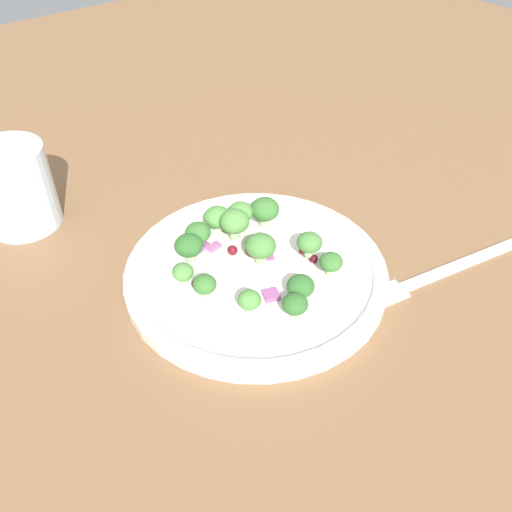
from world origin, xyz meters
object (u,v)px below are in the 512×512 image
object	(u,v)px
broccoli_floret_0	(189,246)
plate	(256,271)
broccoli_floret_2	(301,287)
fork	(440,272)
water_glass	(15,188)
broccoli_floret_1	(205,285)

from	to	relation	value
broccoli_floret_0	plate	bearing A→B (deg)	-136.77
broccoli_floret_2	fork	bearing A→B (deg)	-110.38
plate	water_glass	size ratio (longest dim) A/B	2.80
plate	broccoli_floret_2	distance (cm)	5.96
plate	broccoli_floret_0	size ratio (longest dim) A/B	9.02
plate	broccoli_floret_1	bearing A→B (deg)	95.24
broccoli_floret_1	water_glass	size ratio (longest dim) A/B	0.24
broccoli_floret_0	broccoli_floret_2	distance (cm)	11.39
fork	broccoli_floret_0	bearing A→B (deg)	50.36
broccoli_floret_2	water_glass	distance (cm)	31.51
fork	water_glass	size ratio (longest dim) A/B	2.09
broccoli_floret_0	broccoli_floret_1	xyz separation A→B (cm)	(-5.21, 1.78, -0.06)
broccoli_floret_2	water_glass	size ratio (longest dim) A/B	0.28
plate	water_glass	xyz separation A→B (cm)	(22.27, 14.02, 3.59)
broccoli_floret_1	broccoli_floret_2	world-z (taller)	broccoli_floret_1
broccoli_floret_0	broccoli_floret_1	bearing A→B (deg)	161.14
broccoli_floret_1	broccoli_floret_2	distance (cm)	8.38
plate	broccoli_floret_2	world-z (taller)	broccoli_floret_2
water_glass	broccoli_floret_0	bearing A→B (deg)	-151.29
broccoli_floret_0	water_glass	world-z (taller)	water_glass
plate	fork	xyz separation A→B (cm)	(-10.71, -14.17, -0.61)
broccoli_floret_1	fork	size ratio (longest dim) A/B	0.11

